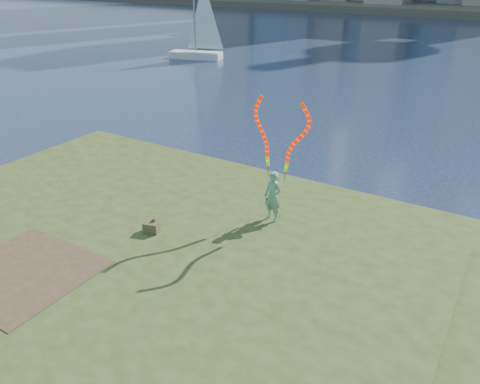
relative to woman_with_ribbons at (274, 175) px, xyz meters
The scene contains 6 objects.
ground 3.66m from the woman_with_ribbons, 127.58° to the right, with size 320.00×320.00×0.00m, color #18243C.
grassy_knoll 5.28m from the woman_with_ribbons, 111.07° to the right, with size 20.00×18.00×0.80m.
dirt_patch 6.93m from the woman_with_ribbons, 125.82° to the right, with size 3.20×3.00×0.02m, color #47331E.
woman_with_ribbons is the anchor object (origin of this frame).
canvas_bag 3.73m from the woman_with_ribbons, 137.11° to the right, with size 0.48×0.54×0.40m.
sailboat 31.15m from the woman_with_ribbons, 130.02° to the left, with size 4.96×2.65×7.48m.
Camera 1 is at (7.19, -8.44, 7.53)m, focal length 35.00 mm.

